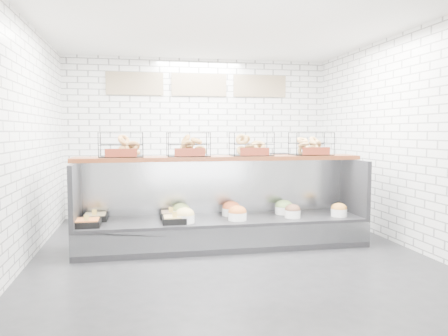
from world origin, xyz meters
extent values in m
plane|color=black|center=(0.00, 0.00, 0.00)|extent=(5.50, 5.50, 0.00)
cube|color=silver|center=(0.00, 2.75, 1.50)|extent=(5.00, 0.02, 3.00)
cube|color=silver|center=(-2.50, 0.00, 1.50)|extent=(0.02, 5.50, 3.00)
cube|color=silver|center=(2.50, 0.00, 1.50)|extent=(0.02, 5.50, 3.00)
cube|color=white|center=(0.00, 0.00, 3.00)|extent=(5.00, 5.50, 0.02)
cube|color=tan|center=(-1.20, 2.72, 2.50)|extent=(1.05, 0.03, 0.42)
cube|color=tan|center=(0.00, 2.72, 2.50)|extent=(1.05, 0.03, 0.42)
cube|color=tan|center=(1.20, 2.72, 2.50)|extent=(1.05, 0.03, 0.42)
cube|color=black|center=(0.00, 0.30, 0.20)|extent=(4.00, 0.90, 0.40)
cube|color=#93969B|center=(0.00, -0.14, 0.22)|extent=(4.00, 0.03, 0.28)
cube|color=#93969B|center=(0.00, 0.71, 0.80)|extent=(4.00, 0.08, 0.80)
cube|color=black|center=(-1.97, 0.30, 0.80)|extent=(0.06, 0.90, 0.80)
cube|color=black|center=(1.97, 0.30, 0.80)|extent=(0.06, 0.90, 0.80)
cube|color=black|center=(-1.81, 0.10, 0.44)|extent=(0.33, 0.33, 0.08)
cube|color=orange|center=(-1.81, 0.10, 0.48)|extent=(0.28, 0.28, 0.04)
cube|color=#EAC151|center=(-1.81, -0.01, 0.53)|extent=(0.06, 0.01, 0.08)
cube|color=black|center=(-1.74, 0.49, 0.44)|extent=(0.32, 0.32, 0.08)
cube|color=#D5BC83|center=(-1.74, 0.49, 0.48)|extent=(0.27, 0.27, 0.04)
cube|color=#EAC151|center=(-1.74, 0.37, 0.53)|extent=(0.06, 0.01, 0.08)
cube|color=black|center=(-0.70, 0.11, 0.44)|extent=(0.31, 0.31, 0.08)
cube|color=#EECB79|center=(-0.70, 0.11, 0.48)|extent=(0.27, 0.27, 0.04)
cube|color=#EAC151|center=(-0.70, 0.00, 0.53)|extent=(0.06, 0.01, 0.08)
cube|color=black|center=(-0.72, 0.47, 0.44)|extent=(0.29, 0.29, 0.08)
cube|color=tan|center=(-0.72, 0.47, 0.48)|extent=(0.25, 0.25, 0.04)
cube|color=#EAC151|center=(-0.72, 0.36, 0.53)|extent=(0.06, 0.01, 0.08)
cylinder|color=white|center=(-0.56, 0.09, 0.46)|extent=(0.26, 0.26, 0.11)
ellipsoid|color=#DBC070|center=(-0.56, 0.09, 0.52)|extent=(0.26, 0.26, 0.18)
cylinder|color=white|center=(-0.58, 0.46, 0.46)|extent=(0.26, 0.26, 0.11)
ellipsoid|color=#80974C|center=(-0.58, 0.46, 0.52)|extent=(0.25, 0.25, 0.18)
cylinder|color=white|center=(0.17, 0.12, 0.46)|extent=(0.26, 0.26, 0.11)
ellipsoid|color=#C56629|center=(0.17, 0.12, 0.52)|extent=(0.25, 0.25, 0.18)
cylinder|color=white|center=(0.16, 0.48, 0.46)|extent=(0.27, 0.27, 0.11)
ellipsoid|color=#C8552A|center=(0.16, 0.48, 0.52)|extent=(0.26, 0.26, 0.18)
cylinder|color=white|center=(0.97, 0.15, 0.46)|extent=(0.22, 0.22, 0.11)
ellipsoid|color=brown|center=(0.97, 0.15, 0.52)|extent=(0.22, 0.22, 0.15)
cylinder|color=white|center=(0.94, 0.45, 0.46)|extent=(0.27, 0.27, 0.11)
ellipsoid|color=#74964C|center=(0.94, 0.45, 0.52)|extent=(0.26, 0.26, 0.18)
cylinder|color=white|center=(1.66, 0.12, 0.46)|extent=(0.23, 0.23, 0.11)
ellipsoid|color=#C77B2A|center=(1.66, 0.12, 0.52)|extent=(0.22, 0.22, 0.16)
cube|color=#532411|center=(0.00, 0.52, 1.23)|extent=(4.10, 0.50, 0.06)
cube|color=black|center=(-1.38, 0.52, 1.43)|extent=(0.60, 0.38, 0.34)
cube|color=maroon|center=(-1.38, 0.32, 1.33)|extent=(0.42, 0.02, 0.11)
cube|color=black|center=(-0.46, 0.52, 1.43)|extent=(0.60, 0.38, 0.34)
cube|color=maroon|center=(-0.46, 0.32, 1.33)|extent=(0.42, 0.02, 0.11)
cube|color=black|center=(0.46, 0.52, 1.43)|extent=(0.60, 0.38, 0.34)
cube|color=maroon|center=(0.46, 0.32, 1.33)|extent=(0.42, 0.02, 0.11)
cube|color=black|center=(1.38, 0.52, 1.43)|extent=(0.60, 0.38, 0.34)
cube|color=maroon|center=(1.38, 0.32, 1.33)|extent=(0.42, 0.02, 0.11)
cube|color=#93969B|center=(0.00, 2.43, 0.45)|extent=(4.00, 0.60, 0.90)
cube|color=black|center=(-1.31, 2.49, 1.02)|extent=(0.40, 0.30, 0.24)
cube|color=silver|center=(-0.75, 2.44, 0.99)|extent=(0.35, 0.28, 0.18)
cylinder|color=#D23444|center=(0.76, 2.43, 1.01)|extent=(0.09, 0.09, 0.22)
cube|color=black|center=(1.51, 2.38, 1.05)|extent=(0.30, 0.30, 0.30)
camera|label=1|loc=(-1.14, -5.63, 1.61)|focal=35.00mm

